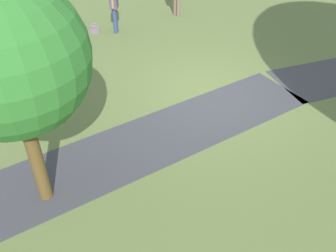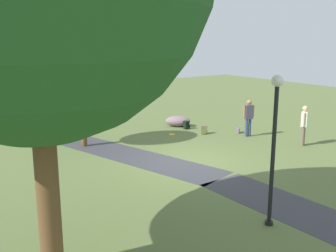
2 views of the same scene
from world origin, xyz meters
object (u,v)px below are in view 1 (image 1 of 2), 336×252
at_px(lawn_boulder, 5,58).
at_px(backpack_by_boulder, 31,57).
at_px(spare_backpack_on_lawn, 76,50).
at_px(woman_with_handbag, 114,3).
at_px(young_tree_near_path, 7,59).
at_px(handbag_on_grass, 95,30).
at_px(frisbee_on_grass, 55,81).

relative_size(lawn_boulder, backpack_by_boulder, 3.63).
relative_size(lawn_boulder, spare_backpack_on_lawn, 3.63).
bearing_deg(woman_with_handbag, backpack_by_boulder, 26.89).
xyz_separation_m(young_tree_near_path, handbag_on_grass, (-2.04, -6.94, -2.68)).
height_order(backpack_by_boulder, spare_backpack_on_lawn, same).
relative_size(woman_with_handbag, handbag_on_grass, 4.48).
relative_size(young_tree_near_path, lawn_boulder, 2.77).
distance_m(young_tree_near_path, backpack_by_boulder, 6.04).
bearing_deg(handbag_on_grass, frisbee_on_grass, 60.60).
distance_m(lawn_boulder, backpack_by_boulder, 0.72).
bearing_deg(handbag_on_grass, backpack_by_boulder, 35.66).
bearing_deg(woman_with_handbag, lawn_boulder, 22.07).
bearing_deg(lawn_boulder, backpack_by_boulder, -179.57).
xyz_separation_m(handbag_on_grass, backpack_by_boulder, (2.09, 1.50, 0.05)).
relative_size(young_tree_near_path, handbag_on_grass, 10.58).
bearing_deg(frisbee_on_grass, young_tree_near_path, 83.41).
relative_size(woman_with_handbag, spare_backpack_on_lawn, 4.26).
bearing_deg(backpack_by_boulder, spare_backpack_on_lawn, -177.63).
bearing_deg(spare_backpack_on_lawn, frisbee_on_grass, 59.86).
bearing_deg(young_tree_near_path, woman_with_handbag, -111.87).
relative_size(spare_backpack_on_lawn, frisbee_on_grass, 1.47).
bearing_deg(handbag_on_grass, young_tree_near_path, 73.62).
distance_m(young_tree_near_path, handbag_on_grass, 7.71).
xyz_separation_m(woman_with_handbag, backpack_by_boulder, (2.80, 1.42, -0.80)).
xyz_separation_m(handbag_on_grass, spare_backpack_on_lawn, (0.79, 1.44, 0.05)).
xyz_separation_m(lawn_boulder, backpack_by_boulder, (-0.72, -0.01, -0.07)).
bearing_deg(lawn_boulder, spare_backpack_on_lawn, -178.32).
height_order(woman_with_handbag, spare_backpack_on_lawn, woman_with_handbag).
bearing_deg(lawn_boulder, woman_with_handbag, -157.93).
xyz_separation_m(spare_backpack_on_lawn, frisbee_on_grass, (0.77, 1.32, -0.18)).
xyz_separation_m(young_tree_near_path, frisbee_on_grass, (-0.48, -4.17, -2.81)).
xyz_separation_m(young_tree_near_path, woman_with_handbag, (-2.75, -6.86, -1.83)).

